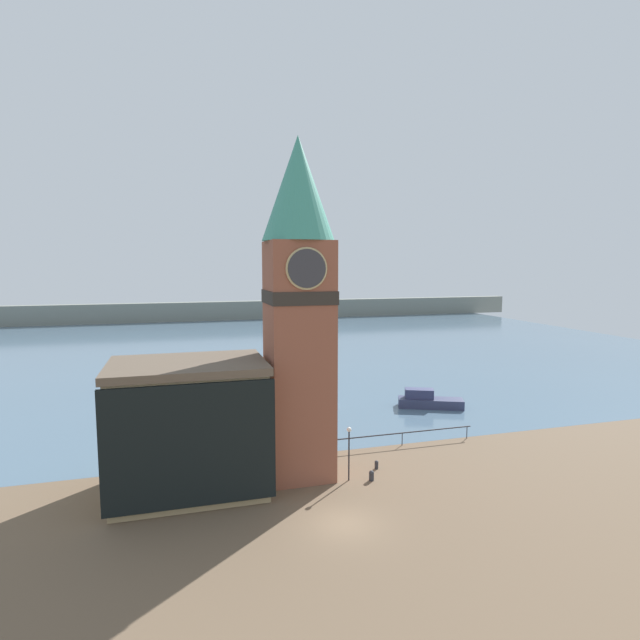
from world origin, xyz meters
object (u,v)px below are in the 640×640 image
object	(u,v)px
clock_tower	(299,300)
lamp_post	(349,443)
boat_far	(428,401)
pier_building	(189,426)
boat_near	(311,404)
mooring_bollard_far	(376,464)
mooring_bollard_near	(371,475)

from	to	relation	value
clock_tower	lamp_post	xyz separation A→B (m)	(3.05, -1.91, -9.81)
lamp_post	boat_far	bearing A→B (deg)	46.41
pier_building	lamp_post	xyz separation A→B (m)	(10.57, -1.56, -1.66)
boat_near	mooring_bollard_far	bearing A→B (deg)	-97.69
clock_tower	pier_building	xyz separation A→B (m)	(-7.52, -0.35, -8.14)
boat_far	mooring_bollard_far	distance (m)	17.42
clock_tower	mooring_bollard_far	world-z (taller)	clock_tower
boat_far	lamp_post	distance (m)	20.22
pier_building	boat_near	size ratio (longest dim) A/B	2.22
pier_building	mooring_bollard_far	distance (m)	13.77
mooring_bollard_far	mooring_bollard_near	bearing A→B (deg)	-121.93
mooring_bollard_near	boat_far	bearing A→B (deg)	50.56
mooring_bollard_far	lamp_post	distance (m)	3.73
boat_near	boat_far	bearing A→B (deg)	-22.98
boat_near	lamp_post	bearing A→B (deg)	-106.49
clock_tower	mooring_bollard_near	world-z (taller)	clock_tower
lamp_post	clock_tower	bearing A→B (deg)	147.95
pier_building	boat_far	distance (m)	27.94
clock_tower	lamp_post	bearing A→B (deg)	-32.05
pier_building	boat_far	size ratio (longest dim) A/B	1.47
clock_tower	pier_building	bearing A→B (deg)	-177.33
pier_building	mooring_bollard_near	world-z (taller)	pier_building
clock_tower	boat_far	distance (m)	24.20
boat_far	mooring_bollard_near	distance (m)	19.49
boat_far	mooring_bollard_far	size ratio (longest dim) A/B	10.92
pier_building	mooring_bollard_far	size ratio (longest dim) A/B	16.01
mooring_bollard_far	lamp_post	world-z (taller)	lamp_post
clock_tower	mooring_bollard_near	size ratio (longest dim) A/B	32.51
mooring_bollard_far	lamp_post	xyz separation A→B (m)	(-2.61, -1.30, 2.33)
pier_building	boat_far	bearing A→B (deg)	28.03
mooring_bollard_near	clock_tower	bearing A→B (deg)	152.36
boat_near	mooring_bollard_near	bearing A→B (deg)	-101.51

